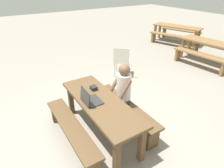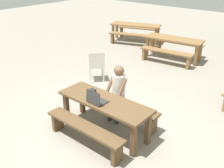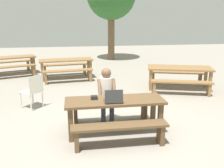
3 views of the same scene
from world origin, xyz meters
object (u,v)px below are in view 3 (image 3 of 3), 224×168
(person_seated, at_px, (107,92))
(picnic_table_mid, at_px, (66,62))
(picnic_table_rear, at_px, (9,60))
(picnic_table_distant, at_px, (179,70))
(small_pouch, at_px, (94,97))
(laptop, at_px, (113,99))
(picnic_table_front, at_px, (115,105))
(plastic_chair, at_px, (33,91))

(person_seated, xyz_separation_m, picnic_table_mid, (-0.96, 4.25, -0.09))
(picnic_table_rear, height_order, picnic_table_distant, picnic_table_rear)
(person_seated, height_order, picnic_table_mid, person_seated)
(small_pouch, relative_size, picnic_table_mid, 0.06)
(picnic_table_mid, distance_m, picnic_table_distant, 4.11)
(small_pouch, bearing_deg, picnic_table_distant, 42.69)
(person_seated, bearing_deg, laptop, -86.75)
(picnic_table_front, height_order, picnic_table_rear, picnic_table_rear)
(small_pouch, bearing_deg, picnic_table_mid, 97.93)
(small_pouch, distance_m, picnic_table_mid, 4.74)
(laptop, bearing_deg, picnic_table_mid, -77.14)
(small_pouch, distance_m, picnic_table_distant, 4.04)
(picnic_table_distant, bearing_deg, picnic_table_mid, 168.06)
(picnic_table_distant, bearing_deg, plastic_chair, -149.43)
(laptop, height_order, plastic_chair, laptop)
(small_pouch, bearing_deg, laptop, -35.79)
(laptop, relative_size, small_pouch, 2.69)
(picnic_table_front, relative_size, laptop, 5.57)
(picnic_table_front, bearing_deg, picnic_table_mid, 102.43)
(laptop, xyz_separation_m, small_pouch, (-0.34, 0.25, -0.03))
(laptop, bearing_deg, picnic_table_rear, -59.55)
(person_seated, height_order, picnic_table_distant, person_seated)
(plastic_chair, height_order, picnic_table_mid, plastic_chair)
(laptop, bearing_deg, person_seated, -85.32)
(picnic_table_rear, xyz_separation_m, picnic_table_distant, (5.89, -2.90, 0.00))
(laptop, distance_m, picnic_table_mid, 5.04)
(plastic_chair, xyz_separation_m, picnic_table_distant, (4.38, 1.11, 0.15))
(picnic_table_mid, bearing_deg, picnic_table_rear, 150.63)
(person_seated, distance_m, picnic_table_rear, 6.12)
(laptop, height_order, picnic_table_distant, laptop)
(laptop, xyz_separation_m, picnic_table_rear, (-3.26, 5.88, -0.16))
(picnic_table_front, bearing_deg, person_seated, 100.13)
(laptop, relative_size, plastic_chair, 0.40)
(picnic_table_rear, bearing_deg, picnic_table_front, -79.03)
(picnic_table_mid, height_order, picnic_table_rear, picnic_table_mid)
(laptop, bearing_deg, picnic_table_distant, -129.87)
(plastic_chair, distance_m, picnic_table_distant, 4.52)
(picnic_table_front, distance_m, picnic_table_rear, 6.61)
(picnic_table_front, xyz_separation_m, plastic_chair, (-1.82, 1.71, -0.13))
(small_pouch, relative_size, person_seated, 0.11)
(laptop, xyz_separation_m, plastic_chair, (-1.76, 1.88, -0.31))
(picnic_table_front, distance_m, picnic_table_distant, 3.81)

